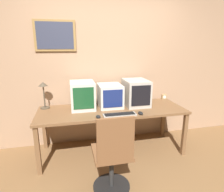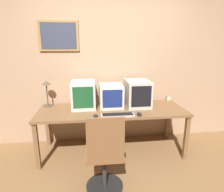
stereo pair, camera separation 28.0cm
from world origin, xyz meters
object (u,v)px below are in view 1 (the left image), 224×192
(keyboard_main, at_px, (120,115))
(desk_lamp, at_px, (44,90))
(monitor_left, at_px, (83,95))
(mouse_near_keyboard, at_px, (141,113))
(monitor_right, at_px, (136,93))
(mouse_far_corner, at_px, (98,117))
(desk_clock, at_px, (164,97))
(monitor_center, at_px, (110,96))
(office_chair, at_px, (113,159))

(keyboard_main, bearing_deg, desk_lamp, 151.79)
(monitor_left, distance_m, mouse_near_keyboard, 0.92)
(keyboard_main, bearing_deg, monitor_right, 47.99)
(monitor_right, height_order, desk_lamp, desk_lamp)
(mouse_near_keyboard, height_order, mouse_far_corner, mouse_near_keyboard)
(desk_clock, bearing_deg, monitor_left, -172.78)
(mouse_near_keyboard, bearing_deg, monitor_center, 127.62)
(desk_lamp, bearing_deg, monitor_center, -6.89)
(monitor_center, bearing_deg, monitor_left, -179.33)
(monitor_right, height_order, office_chair, monitor_right)
(office_chair, bearing_deg, monitor_left, 103.90)
(keyboard_main, height_order, mouse_far_corner, mouse_far_corner)
(monitor_left, relative_size, monitor_center, 1.01)
(keyboard_main, distance_m, desk_lamp, 1.22)
(mouse_near_keyboard, bearing_deg, mouse_far_corner, 179.92)
(keyboard_main, height_order, desk_clock, desk_clock)
(desk_clock, bearing_deg, monitor_right, -162.02)
(monitor_right, xyz_separation_m, mouse_near_keyboard, (-0.08, -0.44, -0.19))
(monitor_left, bearing_deg, monitor_right, -0.90)
(office_chair, bearing_deg, desk_lamp, 126.24)
(monitor_left, distance_m, monitor_right, 0.85)
(monitor_center, xyz_separation_m, office_chair, (-0.18, -1.00, -0.47))
(mouse_near_keyboard, bearing_deg, office_chair, -134.31)
(keyboard_main, distance_m, mouse_far_corner, 0.30)
(desk_clock, distance_m, office_chair, 1.73)
(keyboard_main, bearing_deg, monitor_left, 137.32)
(mouse_near_keyboard, distance_m, desk_clock, 0.94)
(desk_lamp, bearing_deg, monitor_left, -12.35)
(monitor_center, xyz_separation_m, mouse_near_keyboard, (0.35, -0.46, -0.16))
(keyboard_main, xyz_separation_m, mouse_far_corner, (-0.30, -0.01, 0.00))
(mouse_far_corner, bearing_deg, monitor_left, 110.54)
(monitor_center, relative_size, keyboard_main, 0.93)
(monitor_center, xyz_separation_m, keyboard_main, (0.05, -0.44, -0.16))
(keyboard_main, xyz_separation_m, office_chair, (-0.23, -0.56, -0.30))
(desk_clock, bearing_deg, mouse_near_keyboard, -137.41)
(monitor_left, bearing_deg, mouse_near_keyboard, -30.15)
(desk_lamp, bearing_deg, desk_clock, 1.69)
(monitor_right, relative_size, desk_clock, 5.20)
(monitor_left, height_order, mouse_near_keyboard, monitor_left)
(mouse_far_corner, bearing_deg, monitor_right, 32.49)
(desk_clock, relative_size, office_chair, 0.09)
(keyboard_main, relative_size, mouse_far_corner, 4.22)
(monitor_left, relative_size, monitor_right, 0.91)
(monitor_center, height_order, mouse_near_keyboard, monitor_center)
(mouse_near_keyboard, height_order, desk_lamp, desk_lamp)
(desk_clock, bearing_deg, desk_lamp, -178.31)
(mouse_far_corner, distance_m, desk_lamp, 0.98)
(monitor_right, height_order, keyboard_main, monitor_right)
(mouse_near_keyboard, xyz_separation_m, desk_lamp, (-1.35, 0.58, 0.27))
(monitor_right, relative_size, mouse_far_corner, 4.32)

